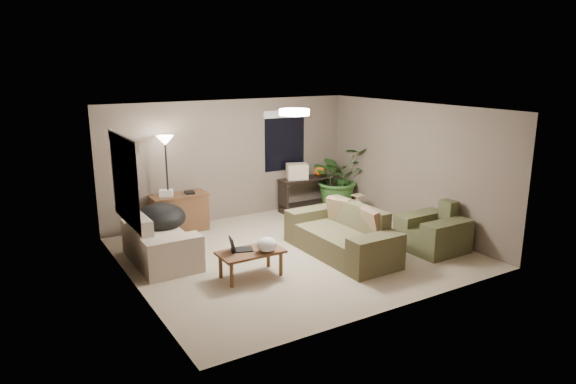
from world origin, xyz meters
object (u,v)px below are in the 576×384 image
armchair (433,233)px  floor_lamp (166,152)px  houseplant (338,184)px  main_sofa (342,238)px  loveseat (159,245)px  papasan_chair (161,222)px  desk (180,213)px  console_table (306,191)px  cat_scratching_post (358,208)px  coffee_table (251,255)px

armchair → floor_lamp: floor_lamp is taller
armchair → houseplant: size_ratio=0.70×
main_sofa → floor_lamp: floor_lamp is taller
loveseat → papasan_chair: bearing=70.0°
desk → houseplant: 3.68m
loveseat → console_table: loveseat is taller
loveseat → cat_scratching_post: bearing=4.0°
console_table → cat_scratching_post: (0.64, -1.04, -0.22)m
armchair → cat_scratching_post: 2.24m
console_table → floor_lamp: floor_lamp is taller
cat_scratching_post → armchair: bearing=-92.8°
armchair → console_table: size_ratio=0.77×
cat_scratching_post → coffee_table: bearing=-154.5°
main_sofa → papasan_chair: main_sofa is taller
console_table → cat_scratching_post: size_ratio=2.60×
papasan_chair → houseplant: (4.27, 0.45, 0.09)m
main_sofa → desk: (-1.97, 2.65, 0.08)m
armchair → floor_lamp: size_ratio=0.52×
papasan_chair → desk: bearing=49.1°
coffee_table → desk: 2.71m
armchair → houseplant: 3.08m
console_table → papasan_chair: papasan_chair is taller
houseplant → cat_scratching_post: houseplant is taller
armchair → floor_lamp: (-3.69, 3.27, 1.30)m
main_sofa → floor_lamp: bearing=130.0°
papasan_chair → houseplant: size_ratio=0.71×
desk → console_table: (2.94, -0.03, 0.06)m
console_table → floor_lamp: (-3.16, -0.00, 1.16)m
cat_scratching_post → console_table: bearing=121.5°
coffee_table → houseplant: 4.28m
console_table → loveseat: bearing=-160.4°
desk → floor_lamp: floor_lamp is taller
floor_lamp → papasan_chair: bearing=-120.0°
papasan_chair → cat_scratching_post: 4.21m
armchair → papasan_chair: armchair is taller
desk → papasan_chair: bearing=-130.9°
main_sofa → papasan_chair: size_ratio=2.16×
loveseat → desk: (0.85, 1.38, 0.08)m
loveseat → armchair: bearing=-24.0°
loveseat → papasan_chair: (0.25, 0.69, 0.17)m
loveseat → houseplant: size_ratio=1.12×
main_sofa → loveseat: bearing=155.8°
cat_scratching_post → loveseat: bearing=-176.0°
armchair → houseplant: houseplant is taller
papasan_chair → cat_scratching_post: papasan_chair is taller
desk → coffee_table: bearing=-86.4°
loveseat → desk: 1.63m
loveseat → console_table: 4.03m
loveseat → coffee_table: (1.02, -1.32, 0.06)m
main_sofa → cat_scratching_post: size_ratio=4.40×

